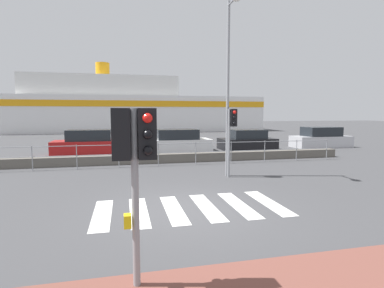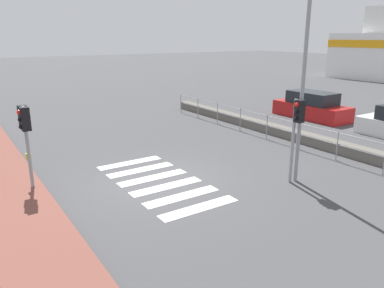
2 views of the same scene
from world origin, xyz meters
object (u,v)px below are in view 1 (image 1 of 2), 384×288
(parked_car_black, at_px, (247,141))
(traffic_light_near, at_px, (134,151))
(parked_car_white, at_px, (177,142))
(ferry_boat, at_px, (129,109))
(streetlamp, at_px, (230,71))
(traffic_light_far, at_px, (232,127))
(parked_car_silver, at_px, (321,139))
(parked_car_red, at_px, (90,143))

(parked_car_black, bearing_deg, traffic_light_near, -118.21)
(parked_car_white, bearing_deg, ferry_boat, 96.69)
(parked_car_black, bearing_deg, ferry_boat, 108.46)
(traffic_light_near, height_order, streetlamp, streetlamp)
(traffic_light_near, xyz_separation_m, parked_car_black, (8.25, 15.39, -1.42))
(traffic_light_far, distance_m, streetlamp, 2.16)
(ferry_boat, height_order, parked_car_black, ferry_boat)
(streetlamp, relative_size, parked_car_black, 1.75)
(traffic_light_near, xyz_separation_m, traffic_light_far, (3.96, 6.97, -0.04))
(traffic_light_far, xyz_separation_m, parked_car_white, (-0.67, 8.42, -1.35))
(streetlamp, relative_size, parked_car_silver, 1.58)
(traffic_light_far, xyz_separation_m, parked_car_red, (-6.20, 8.42, -1.33))
(streetlamp, bearing_deg, parked_car_red, 126.15)
(ferry_boat, bearing_deg, streetlamp, -84.05)
(traffic_light_far, relative_size, parked_car_silver, 0.63)
(traffic_light_far, relative_size, ferry_boat, 0.08)
(parked_car_red, bearing_deg, parked_car_white, -0.00)
(traffic_light_far, height_order, parked_car_white, traffic_light_far)
(traffic_light_far, bearing_deg, parked_car_white, 94.54)
(parked_car_black, bearing_deg, parked_car_silver, -0.00)
(traffic_light_far, bearing_deg, parked_car_black, 63.00)
(streetlamp, bearing_deg, ferry_boat, 95.95)
(ferry_boat, xyz_separation_m, parked_car_silver, (13.50, -22.90, -2.49))
(traffic_light_far, xyz_separation_m, parked_car_black, (4.29, 8.42, -1.38))
(traffic_light_near, distance_m, parked_car_silver, 20.92)
(streetlamp, height_order, ferry_boat, ferry_boat)
(streetlamp, xyz_separation_m, parked_car_black, (4.39, 8.36, -3.54))
(ferry_boat, height_order, parked_car_white, ferry_boat)
(parked_car_black, distance_m, parked_car_silver, 5.86)
(traffic_light_near, bearing_deg, traffic_light_far, 60.36)
(ferry_boat, xyz_separation_m, parked_car_white, (2.69, -22.90, -2.51))
(parked_car_white, bearing_deg, traffic_light_far, -85.46)
(streetlamp, distance_m, parked_car_white, 9.08)
(traffic_light_near, distance_m, ferry_boat, 38.31)
(parked_car_red, bearing_deg, parked_car_silver, 0.00)
(traffic_light_near, relative_size, streetlamp, 0.38)
(traffic_light_far, relative_size, parked_car_black, 0.69)
(traffic_light_near, height_order, parked_car_black, traffic_light_near)
(traffic_light_far, bearing_deg, ferry_boat, 96.11)
(ferry_boat, xyz_separation_m, parked_car_red, (-2.84, -22.90, -2.49))
(parked_car_black, bearing_deg, traffic_light_far, -117.00)
(parked_car_white, bearing_deg, streetlamp, -86.06)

